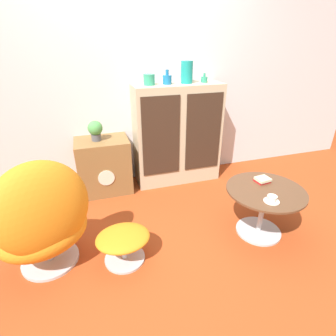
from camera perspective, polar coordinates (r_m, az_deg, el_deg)
name	(u,v)px	position (r m, az deg, el deg)	size (l,w,h in m)	color
ground_plane	(169,243)	(2.42, 0.31, -15.97)	(12.00, 12.00, 0.00)	#9E3D19
wall_back	(133,72)	(3.12, -7.67, 20.09)	(6.40, 0.06, 2.60)	silver
sideboard	(177,135)	(3.18, 2.02, 7.29)	(1.02, 0.38, 1.18)	tan
tv_console	(104,166)	(3.10, -13.73, 0.49)	(0.58, 0.43, 0.63)	brown
egg_chair	(43,220)	(2.15, -25.61, -10.24)	(0.87, 0.85, 0.94)	#B7B7BC
ottoman	(123,241)	(2.18, -9.71, -15.33)	(0.43, 0.36, 0.27)	#B7B7BC
coffee_table	(263,203)	(2.49, 20.04, -7.22)	(0.67, 0.67, 0.46)	#B7B7BC
vase_leftmost	(149,80)	(2.94, -4.13, 18.65)	(0.12, 0.12, 0.11)	#2D8E6B
vase_inner_left	(167,79)	(2.99, -0.19, 18.76)	(0.10, 0.10, 0.15)	#196699
vase_inner_right	(187,72)	(3.06, 4.12, 20.09)	(0.13, 0.13, 0.23)	teal
vase_rightmost	(204,79)	(3.15, 7.89, 18.60)	(0.07, 0.07, 0.10)	#2D8E6B
potted_plant	(95,130)	(2.94, -15.54, 8.06)	(0.16, 0.16, 0.22)	#4C4C51
teacup	(272,199)	(2.25, 21.66, -6.34)	(0.12, 0.12, 0.05)	silver
book_stack	(262,180)	(2.52, 19.87, -2.44)	(0.13, 0.12, 0.04)	red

